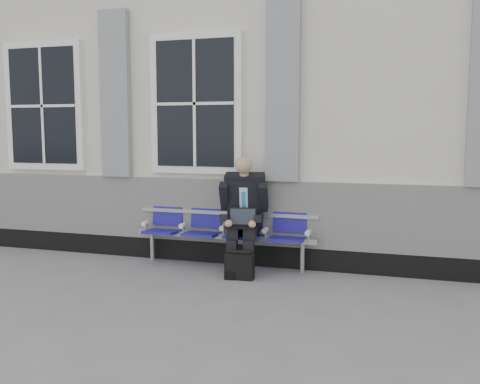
% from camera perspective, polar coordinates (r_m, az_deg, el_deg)
% --- Properties ---
extents(ground, '(70.00, 70.00, 0.00)m').
position_cam_1_polar(ground, '(6.69, -12.10, -9.88)').
color(ground, slate).
rests_on(ground, ground).
extents(station_building, '(14.40, 4.40, 4.49)m').
position_cam_1_polar(station_building, '(9.61, -2.26, 8.64)').
color(station_building, beige).
rests_on(station_building, ground).
extents(bench, '(2.60, 0.47, 0.91)m').
position_cam_1_polar(bench, '(7.42, -1.67, -3.73)').
color(bench, '#9EA0A3').
rests_on(bench, ground).
extents(businessman, '(0.68, 0.91, 1.54)m').
position_cam_1_polar(businessman, '(7.15, 0.39, -1.96)').
color(businessman, black).
rests_on(businessman, ground).
extents(briefcase, '(0.37, 0.17, 0.37)m').
position_cam_1_polar(briefcase, '(6.84, -0.06, -7.87)').
color(briefcase, black).
rests_on(briefcase, ground).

